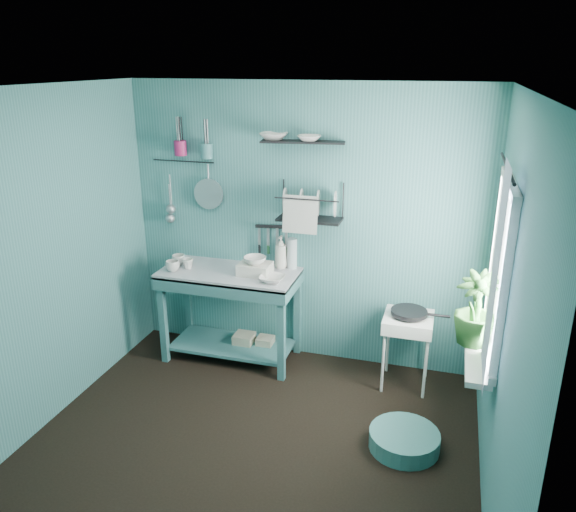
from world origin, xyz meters
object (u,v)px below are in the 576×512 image
(colander, at_px, (209,194))
(storage_tin_large, at_px, (244,345))
(mug_left, at_px, (173,266))
(wash_tub, at_px, (255,269))
(utensil_cup_teal, at_px, (207,151))
(water_bottle, at_px, (292,253))
(hotplate_stand, at_px, (406,351))
(dish_rack, at_px, (310,202))
(mug_mid, at_px, (188,264))
(soap_bottle, at_px, (281,252))
(frying_pan, at_px, (409,312))
(utensil_cup_magenta, at_px, (180,148))
(floor_basin, at_px, (404,440))
(mug_right, at_px, (179,260))
(work_counter, at_px, (231,314))
(potted_plant, at_px, (476,309))
(storage_tin_small, at_px, (265,347))

(colander, relative_size, storage_tin_large, 1.27)
(mug_left, bearing_deg, wash_tub, 10.86)
(utensil_cup_teal, bearing_deg, water_bottle, 2.17)
(hotplate_stand, xyz_separation_m, dish_rack, (-0.90, 0.17, 1.19))
(mug_mid, xyz_separation_m, soap_bottle, (0.80, 0.26, 0.10))
(colander, bearing_deg, frying_pan, -7.50)
(utensil_cup_teal, bearing_deg, utensil_cup_magenta, 180.00)
(utensil_cup_teal, bearing_deg, hotplate_stand, -6.64)
(mug_mid, height_order, floor_basin, mug_mid)
(mug_right, bearing_deg, work_counter, 0.00)
(dish_rack, relative_size, colander, 1.96)
(frying_pan, distance_m, storage_tin_large, 1.61)
(wash_tub, relative_size, dish_rack, 0.51)
(mug_mid, relative_size, potted_plant, 0.20)
(utensil_cup_magenta, bearing_deg, utensil_cup_teal, 0.00)
(water_bottle, bearing_deg, frying_pan, -12.81)
(water_bottle, xyz_separation_m, potted_plant, (1.55, -0.95, 0.08))
(colander, bearing_deg, mug_mid, -111.29)
(mug_left, bearing_deg, colander, 61.19)
(storage_tin_large, height_order, floor_basin, storage_tin_large)
(utensil_cup_magenta, xyz_separation_m, storage_tin_small, (0.81, -0.11, -1.81))
(water_bottle, bearing_deg, work_counter, -157.07)
(mug_left, relative_size, dish_rack, 0.22)
(mug_mid, bearing_deg, storage_tin_small, 11.63)
(work_counter, relative_size, mug_mid, 12.27)
(utensil_cup_teal, bearing_deg, mug_mid, -116.07)
(mug_right, bearing_deg, dish_rack, 6.69)
(storage_tin_small, relative_size, floor_basin, 0.39)
(water_bottle, height_order, floor_basin, water_bottle)
(hotplate_stand, bearing_deg, storage_tin_small, 174.03)
(colander, distance_m, potted_plant, 2.56)
(work_counter, distance_m, storage_tin_large, 0.34)
(mug_mid, height_order, wash_tub, wash_tub)
(water_bottle, height_order, utensil_cup_magenta, utensil_cup_magenta)
(storage_tin_large, bearing_deg, potted_plant, -21.53)
(utensil_cup_teal, relative_size, floor_basin, 0.26)
(utensil_cup_magenta, distance_m, floor_basin, 3.06)
(mug_left, xyz_separation_m, floor_basin, (2.16, -0.73, -0.85))
(soap_bottle, relative_size, storage_tin_small, 1.49)
(frying_pan, bearing_deg, mug_right, 179.29)
(mug_right, height_order, wash_tub, wash_tub)
(dish_rack, bearing_deg, frying_pan, -3.88)
(dish_rack, height_order, utensil_cup_teal, utensil_cup_teal)
(mug_right, xyz_separation_m, storage_tin_small, (0.80, 0.08, -0.82))
(utensil_cup_magenta, bearing_deg, frying_pan, -5.85)
(water_bottle, relative_size, storage_tin_large, 1.27)
(mug_right, xyz_separation_m, hotplate_stand, (2.10, -0.03, -0.60))
(water_bottle, distance_m, floor_basin, 1.86)
(mug_right, relative_size, colander, 0.44)
(mug_mid, distance_m, wash_tub, 0.63)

